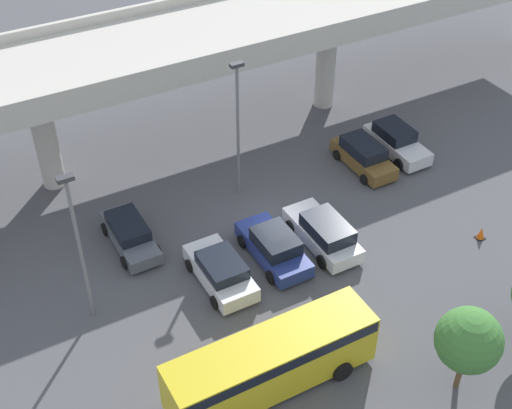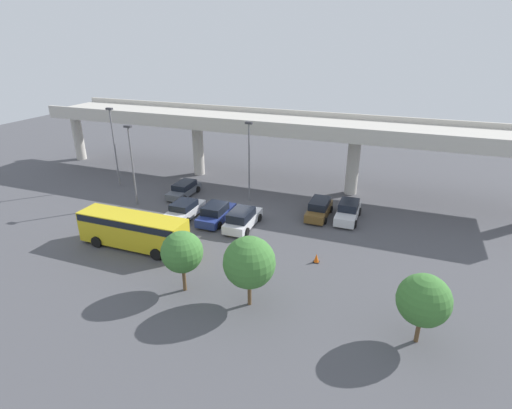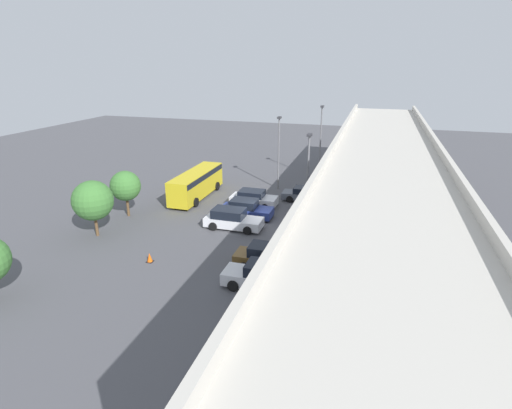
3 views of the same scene
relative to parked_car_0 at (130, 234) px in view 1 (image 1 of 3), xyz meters
name	(u,v)px [view 1 (image 1 of 3)]	position (x,y,z in m)	size (l,w,h in m)	color
ground_plane	(279,232)	(7.15, -2.88, -0.70)	(116.78, 116.78, 0.00)	#4C4C51
highway_overpass	(194,45)	(7.15, 6.95, 5.74)	(55.79, 7.70, 7.75)	#BCB7AD
parked_car_0	(130,234)	(0.00, 0.00, 0.00)	(1.96, 4.60, 1.43)	#515660
parked_car_1	(221,271)	(2.84, -4.67, 0.04)	(2.20, 4.50, 1.55)	silver
parked_car_2	(274,247)	(5.91, -4.44, 0.07)	(2.18, 4.72, 1.65)	navy
parked_car_3	(324,232)	(8.63, -4.76, 0.11)	(2.15, 4.86, 1.69)	silver
parked_car_4	(363,156)	(14.39, -0.12, 0.08)	(2.00, 4.46, 1.62)	brown
parked_car_5	(396,141)	(16.99, 0.16, 0.08)	(2.04, 4.59, 1.66)	silver
shuttle_bus	(272,360)	(1.97, -11.07, 0.91)	(8.93, 2.54, 2.69)	gold
lamp_post_near_aisle	(238,121)	(6.90, 1.20, 4.01)	(0.70, 0.35, 8.03)	slate
lamp_post_mid_lot	(78,239)	(-3.25, -3.67, 3.93)	(0.70, 0.35, 7.89)	slate
tree_front_left	(469,340)	(8.71, -14.83, 2.16)	(2.70, 2.70, 4.22)	brown
traffic_cone	(481,233)	(16.03, -8.28, -0.37)	(0.44, 0.44, 0.70)	black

